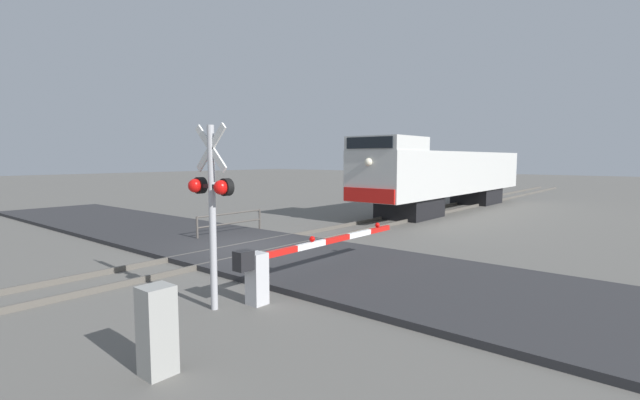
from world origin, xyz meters
The scene contains 9 objects.
ground_plane centered at (0.00, 0.00, 0.00)m, with size 160.00×160.00×0.00m, color #605E59.
rail_track_left centered at (-0.72, 0.00, 0.07)m, with size 0.08×80.00×0.15m, color #59544C.
rail_track_right centered at (0.72, 0.00, 0.07)m, with size 0.08×80.00×0.15m, color #59544C.
road_surface centered at (0.00, 0.00, 0.07)m, with size 36.00×5.31×0.15m, color #2D2D30.
locomotive centered at (0.00, 15.08, 2.09)m, with size 2.83×17.22×4.05m.
crossing_signal centered at (3.66, -4.25, 2.28)m, with size 1.18×0.33×3.72m.
crossing_gate centered at (4.10, -2.71, 0.75)m, with size 0.36×5.76×1.20m.
utility_cabinet centered at (5.28, -6.39, 0.64)m, with size 0.40×0.44×1.28m, color #999993.
guard_railing centered at (-2.68, 1.26, 0.63)m, with size 0.08×3.12×0.95m.
Camera 1 is at (10.85, -9.49, 3.05)m, focal length 24.66 mm.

